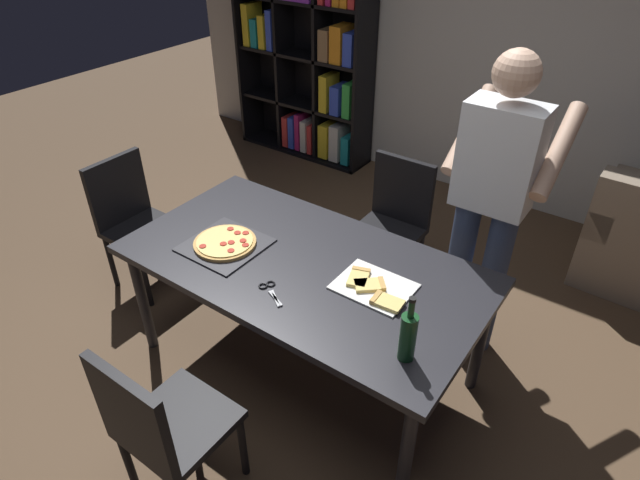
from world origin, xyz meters
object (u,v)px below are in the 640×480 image
object	(u,v)px
dining_table	(303,272)
chair_left_end	(133,216)
chair_far_side	(393,218)
wine_bottle	(408,336)
chair_near_camera	(160,425)
pepperoni_pizza_on_tray	(225,243)
person_serving_pizza	(492,196)
bookshelf	(308,56)
kitchen_scissors	(270,289)

from	to	relation	value
dining_table	chair_left_end	size ratio (longest dim) A/B	2.07
dining_table	chair_far_side	world-z (taller)	chair_far_side
chair_far_side	wine_bottle	xyz separation A→B (m)	(0.73, -1.26, 0.36)
chair_far_side	chair_near_camera	bearing A→B (deg)	-90.00
chair_near_camera	pepperoni_pizza_on_tray	world-z (taller)	chair_near_camera
chair_far_side	wine_bottle	bearing A→B (deg)	-59.82
chair_far_side	wine_bottle	world-z (taller)	wine_bottle
person_serving_pizza	pepperoni_pizza_on_tray	world-z (taller)	person_serving_pizza
dining_table	chair_left_end	distance (m)	1.43
pepperoni_pizza_on_tray	chair_left_end	bearing A→B (deg)	172.77
person_serving_pizza	chair_left_end	bearing A→B (deg)	-159.88
bookshelf	kitchen_scissors	xyz separation A→B (m)	(1.73, -2.65, -0.21)
pepperoni_pizza_on_tray	wine_bottle	size ratio (longest dim) A/B	1.24
person_serving_pizza	pepperoni_pizza_on_tray	bearing A→B (deg)	-140.60
dining_table	chair_far_side	size ratio (longest dim) A/B	2.07
chair_far_side	wine_bottle	distance (m)	1.50
dining_table	chair_near_camera	xyz separation A→B (m)	(-0.00, -0.98, -0.17)
chair_left_end	wine_bottle	world-z (taller)	wine_bottle
dining_table	kitchen_scissors	distance (m)	0.28
bookshelf	person_serving_pizza	bearing A→B (deg)	-34.13
person_serving_pizza	kitchen_scissors	xyz separation A→B (m)	(-0.65, -1.03, -0.24)
chair_left_end	wine_bottle	distance (m)	2.19
chair_near_camera	kitchen_scissors	xyz separation A→B (m)	(0.01, 0.71, 0.24)
chair_left_end	pepperoni_pizza_on_tray	size ratio (longest dim) A/B	2.30
chair_far_side	kitchen_scissors	size ratio (longest dim) A/B	4.65
wine_bottle	person_serving_pizza	bearing A→B (deg)	93.85
chair_left_end	kitchen_scissors	distance (m)	1.47
dining_table	bookshelf	distance (m)	2.95
chair_left_end	bookshelf	size ratio (longest dim) A/B	0.46
chair_near_camera	dining_table	bearing A→B (deg)	90.00
chair_far_side	chair_left_end	size ratio (longest dim) A/B	1.00
chair_far_side	pepperoni_pizza_on_tray	distance (m)	1.21
dining_table	chair_left_end	world-z (taller)	chair_left_end
chair_left_end	kitchen_scissors	world-z (taller)	chair_left_end
person_serving_pizza	pepperoni_pizza_on_tray	xyz separation A→B (m)	(-1.08, -0.89, -0.23)
person_serving_pizza	chair_near_camera	bearing A→B (deg)	-110.77
chair_far_side	kitchen_scissors	world-z (taller)	chair_far_side
chair_left_end	wine_bottle	xyz separation A→B (m)	(2.15, -0.27, 0.36)
bookshelf	person_serving_pizza	size ratio (longest dim) A/B	1.11
chair_far_side	person_serving_pizza	distance (m)	0.85
chair_near_camera	pepperoni_pizza_on_tray	bearing A→B (deg)	116.17
chair_left_end	pepperoni_pizza_on_tray	world-z (taller)	chair_left_end
bookshelf	wine_bottle	size ratio (longest dim) A/B	6.17
chair_left_end	dining_table	bearing A→B (deg)	0.00
chair_left_end	bookshelf	world-z (taller)	bookshelf
chair_near_camera	chair_left_end	distance (m)	1.72
chair_far_side	kitchen_scissors	distance (m)	1.28
bookshelf	pepperoni_pizza_on_tray	size ratio (longest dim) A/B	4.98
dining_table	wine_bottle	world-z (taller)	wine_bottle
dining_table	wine_bottle	distance (m)	0.80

